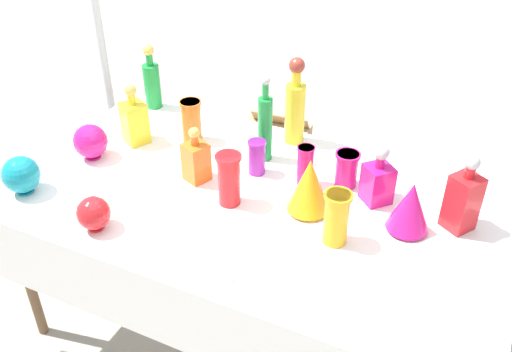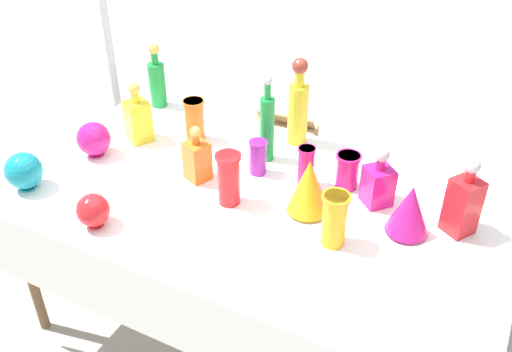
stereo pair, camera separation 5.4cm
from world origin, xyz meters
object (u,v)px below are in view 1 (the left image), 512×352
object	(u,v)px
tall_bottle_1	(265,126)
square_decanter_1	(196,160)
canopy_pole	(98,26)
slender_vase_1	(347,168)
cardboard_box_behind_left	(428,223)
square_decanter_3	(134,120)
slender_vase_2	(305,164)
round_bowl_1	(91,141)
tall_bottle_0	(152,82)
square_decanter_2	(378,180)
round_bowl_2	(94,213)
slender_vase_3	(257,156)
slender_vase_4	(229,178)
slender_vase_5	(337,217)
fluted_vase_0	(410,206)
tall_bottle_2	(295,107)
round_bowl_0	(21,175)
fluted_vase_1	(309,185)
cardboard_box_behind_right	(271,160)
slender_vase_0	(191,120)
square_decanter_0	(463,199)

from	to	relation	value
tall_bottle_1	square_decanter_1	xyz separation A→B (m)	(-0.19, -0.27, -0.07)
canopy_pole	slender_vase_1	bearing A→B (deg)	-14.17
cardboard_box_behind_left	square_decanter_3	bearing A→B (deg)	-148.01
slender_vase_2	round_bowl_1	size ratio (longest dim) A/B	1.11
tall_bottle_0	square_decanter_2	xyz separation A→B (m)	(1.23, -0.30, -0.04)
round_bowl_1	round_bowl_2	distance (m)	0.50
square_decanter_2	round_bowl_1	size ratio (longest dim) A/B	1.60
square_decanter_2	slender_vase_3	distance (m)	0.51
slender_vase_4	slender_vase_5	bearing A→B (deg)	-5.42
tall_bottle_0	square_decanter_3	size ratio (longest dim) A/B	1.16
fluted_vase_0	round_bowl_1	bearing A→B (deg)	-175.88
tall_bottle_2	slender_vase_4	bearing A→B (deg)	-95.03
round_bowl_0	cardboard_box_behind_left	world-z (taller)	round_bowl_0
square_decanter_2	round_bowl_0	xyz separation A→B (m)	(-1.28, -0.55, -0.02)
square_decanter_2	round_bowl_1	world-z (taller)	square_decanter_2
round_bowl_2	square_decanter_1	bearing A→B (deg)	68.21
fluted_vase_1	slender_vase_1	bearing A→B (deg)	71.02
square_decanter_2	canopy_pole	size ratio (longest dim) A/B	0.09
cardboard_box_behind_right	fluted_vase_1	bearing A→B (deg)	-59.75
slender_vase_2	fluted_vase_1	distance (m)	0.18
slender_vase_3	fluted_vase_0	bearing A→B (deg)	-8.93
slender_vase_4	slender_vase_5	world-z (taller)	slender_vase_4
slender_vase_2	cardboard_box_behind_right	xyz separation A→B (m)	(-0.55, 0.91, -0.66)
slender_vase_1	cardboard_box_behind_right	size ratio (longest dim) A/B	0.32
square_decanter_3	square_decanter_2	bearing A→B (deg)	1.49
round_bowl_2	tall_bottle_0	bearing A→B (deg)	111.21
tall_bottle_2	slender_vase_2	xyz separation A→B (m)	(0.17, -0.30, -0.08)
round_bowl_1	round_bowl_2	bearing A→B (deg)	-50.07
slender_vase_4	slender_vase_0	bearing A→B (deg)	136.97
round_bowl_2	cardboard_box_behind_right	size ratio (longest dim) A/B	0.28
fluted_vase_1	tall_bottle_0	bearing A→B (deg)	155.14
slender_vase_2	fluted_vase_0	world-z (taller)	fluted_vase_0
square_decanter_2	tall_bottle_1	bearing A→B (deg)	169.86
tall_bottle_1	square_decanter_3	size ratio (longest dim) A/B	1.37
square_decanter_1	cardboard_box_behind_left	world-z (taller)	square_decanter_1
square_decanter_0	square_decanter_1	bearing A→B (deg)	-171.94
slender_vase_3	round_bowl_1	bearing A→B (deg)	-163.95
slender_vase_4	slender_vase_2	bearing A→B (deg)	48.69
square_decanter_0	slender_vase_3	bearing A→B (deg)	179.60
round_bowl_2	cardboard_box_behind_left	xyz separation A→B (m)	(1.04, 1.37, -0.69)
slender_vase_1	tall_bottle_1	bearing A→B (deg)	173.29
canopy_pole	slender_vase_2	bearing A→B (deg)	-18.11
fluted_vase_0	round_bowl_1	size ratio (longest dim) A/B	1.31
tall_bottle_2	canopy_pole	xyz separation A→B (m)	(-1.17, 0.14, 0.14)
round_bowl_2	slender_vase_3	bearing A→B (deg)	57.36
slender_vase_4	round_bowl_1	distance (m)	0.69
round_bowl_0	round_bowl_2	xyz separation A→B (m)	(0.40, -0.06, -0.01)
round_bowl_0	round_bowl_2	distance (m)	0.41
slender_vase_3	slender_vase_5	world-z (taller)	slender_vase_5
tall_bottle_1	square_decanter_2	size ratio (longest dim) A/B	1.55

